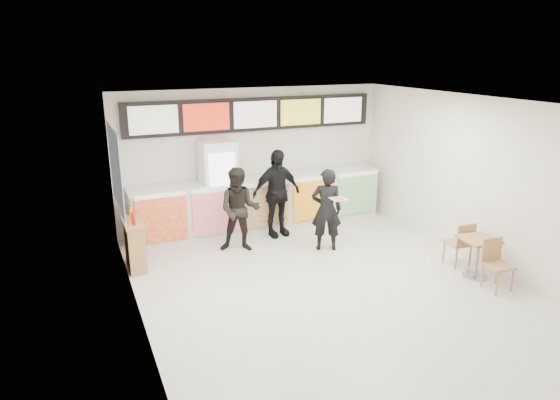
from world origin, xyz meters
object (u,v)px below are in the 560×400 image
customer_left (240,210)px  condiment_ledge (135,244)px  service_counter (261,203)px  cafe_table (478,250)px  drinks_fridge (218,188)px  customer_mid (276,193)px  customer_main (326,210)px

customer_left → condiment_ledge: size_ratio=1.57×
service_counter → customer_left: bearing=-129.1°
customer_left → cafe_table: size_ratio=1.13×
drinks_fridge → customer_left: drinks_fridge is taller
drinks_fridge → condiment_ledge: 2.25m
customer_left → customer_mid: size_ratio=0.90×
customer_main → cafe_table: 2.79m
service_counter → condiment_ledge: service_counter is taller
drinks_fridge → customer_mid: (1.07, -0.56, -0.08)m
service_counter → customer_mid: size_ratio=3.03×
customer_main → customer_left: size_ratio=0.98×
service_counter → condiment_ledge: bearing=-159.0°
drinks_fridge → cafe_table: (3.43, -3.77, -0.51)m
service_counter → customer_mid: (0.14, -0.54, 0.35)m
cafe_table → customer_mid: bearing=131.6°
drinks_fridge → customer_left: bearing=-84.4°
service_counter → condiment_ledge: 3.02m
customer_left → customer_mid: (0.97, 0.48, 0.09)m
drinks_fridge → customer_mid: 1.21m
cafe_table → customer_main: bearing=135.1°
drinks_fridge → customer_mid: drinks_fridge is taller
customer_main → service_counter: bearing=-43.1°
service_counter → cafe_table: 4.51m
cafe_table → condiment_ledge: condiment_ledge is taller
customer_main → cafe_table: customer_main is taller
drinks_fridge → customer_left: (0.10, -1.04, -0.18)m
drinks_fridge → customer_main: bearing=-44.8°
drinks_fridge → condiment_ledge: (-1.89, -1.10, -0.55)m
customer_main → customer_left: bearing=1.7°
customer_main → customer_mid: size_ratio=0.88×
customer_mid → cafe_table: bearing=-59.3°
customer_main → customer_left: (-1.56, 0.60, 0.01)m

